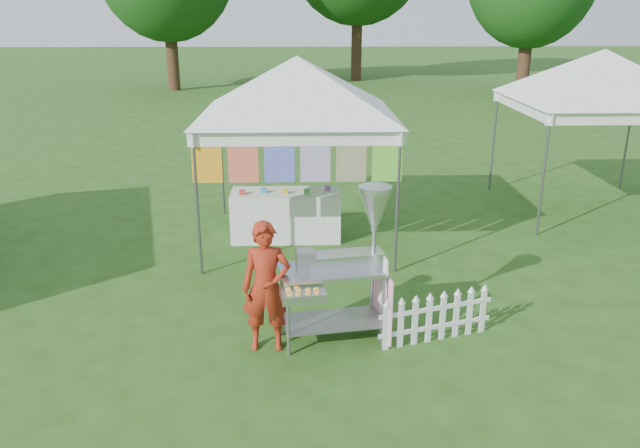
{
  "coord_description": "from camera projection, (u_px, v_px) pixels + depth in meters",
  "views": [
    {
      "loc": [
        0.07,
        -6.37,
        3.68
      ],
      "look_at": [
        0.29,
        1.08,
        1.1
      ],
      "focal_mm": 35.0,
      "sensor_mm": 36.0,
      "label": 1
    }
  ],
  "objects": [
    {
      "name": "ground",
      "position": [
        298.0,
        344.0,
        7.22
      ],
      "size": [
        120.0,
        120.0,
        0.0
      ],
      "primitive_type": "plane",
      "color": "#284914",
      "rests_on": "ground"
    },
    {
      "name": "canopy_main",
      "position": [
        297.0,
        56.0,
        9.54
      ],
      "size": [
        4.24,
        4.24,
        3.45
      ],
      "color": "#59595E",
      "rests_on": "ground"
    },
    {
      "name": "canopy_right",
      "position": [
        606.0,
        49.0,
        11.11
      ],
      "size": [
        4.24,
        4.24,
        3.45
      ],
      "color": "#59595E",
      "rests_on": "ground"
    },
    {
      "name": "donut_cart",
      "position": [
        349.0,
        254.0,
        7.0
      ],
      "size": [
        1.33,
        1.08,
        1.83
      ],
      "rotation": [
        0.0,
        0.0,
        0.16
      ],
      "color": "gray",
      "rests_on": "ground"
    },
    {
      "name": "vendor",
      "position": [
        266.0,
        287.0,
        6.92
      ],
      "size": [
        0.56,
        0.37,
        1.51
      ],
      "primitive_type": "imported",
      "rotation": [
        0.0,
        0.0,
        0.02
      ],
      "color": "maroon",
      "rests_on": "ground"
    },
    {
      "name": "picket_fence",
      "position": [
        436.0,
        319.0,
        7.2
      ],
      "size": [
        1.38,
        0.46,
        0.56
      ],
      "rotation": [
        0.0,
        0.0,
        0.3
      ],
      "color": "silver",
      "rests_on": "ground"
    },
    {
      "name": "display_table",
      "position": [
        286.0,
        215.0,
        10.42
      ],
      "size": [
        1.8,
        0.7,
        0.82
      ],
      "primitive_type": "cube",
      "color": "white",
      "rests_on": "ground"
    }
  ]
}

